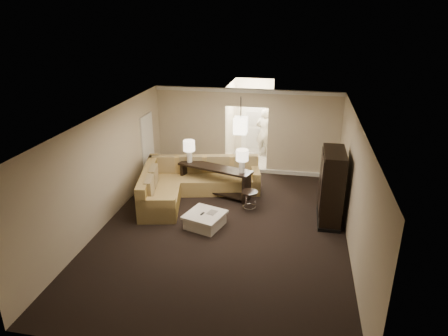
% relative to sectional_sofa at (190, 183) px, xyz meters
% --- Properties ---
extents(ground, '(8.00, 8.00, 0.00)m').
position_rel_sectional_sofa_xyz_m(ground, '(1.33, -1.76, -0.40)').
color(ground, black).
rests_on(ground, ground).
extents(wall_back, '(6.00, 0.04, 2.80)m').
position_rel_sectional_sofa_xyz_m(wall_back, '(1.33, 2.24, 1.00)').
color(wall_back, '#C3AF93').
rests_on(wall_back, ground).
extents(wall_front, '(6.00, 0.04, 2.80)m').
position_rel_sectional_sofa_xyz_m(wall_front, '(1.33, -5.76, 1.00)').
color(wall_front, '#C3AF93').
rests_on(wall_front, ground).
extents(wall_left, '(0.04, 8.00, 2.80)m').
position_rel_sectional_sofa_xyz_m(wall_left, '(-1.67, -1.76, 1.00)').
color(wall_left, '#C3AF93').
rests_on(wall_left, ground).
extents(wall_right, '(0.04, 8.00, 2.80)m').
position_rel_sectional_sofa_xyz_m(wall_right, '(4.33, -1.76, 1.00)').
color(wall_right, '#C3AF93').
rests_on(wall_right, ground).
extents(ceiling, '(6.00, 8.00, 0.02)m').
position_rel_sectional_sofa_xyz_m(ceiling, '(1.33, -1.76, 2.40)').
color(ceiling, silver).
rests_on(ceiling, wall_back).
extents(crown_molding, '(6.00, 0.10, 0.12)m').
position_rel_sectional_sofa_xyz_m(crown_molding, '(1.33, 2.19, 2.33)').
color(crown_molding, silver).
rests_on(crown_molding, wall_back).
extents(baseboard, '(6.00, 0.10, 0.12)m').
position_rel_sectional_sofa_xyz_m(baseboard, '(1.33, 2.19, -0.34)').
color(baseboard, silver).
rests_on(baseboard, ground).
extents(side_door, '(0.05, 0.90, 2.10)m').
position_rel_sectional_sofa_xyz_m(side_door, '(-1.64, 1.04, 0.65)').
color(side_door, white).
rests_on(side_door, ground).
extents(foyer, '(1.44, 2.02, 2.80)m').
position_rel_sectional_sofa_xyz_m(foyer, '(1.33, 3.58, 0.90)').
color(foyer, beige).
rests_on(foyer, ground).
extents(sectional_sofa, '(3.49, 3.21, 1.00)m').
position_rel_sectional_sofa_xyz_m(sectional_sofa, '(0.00, 0.00, 0.00)').
color(sectional_sofa, brown).
rests_on(sectional_sofa, ground).
extents(coffee_table, '(1.12, 1.12, 0.38)m').
position_rel_sectional_sofa_xyz_m(coffee_table, '(0.85, -1.66, -0.21)').
color(coffee_table, silver).
rests_on(coffee_table, ground).
extents(console_table, '(2.30, 1.15, 0.87)m').
position_rel_sectional_sofa_xyz_m(console_table, '(0.70, 0.24, 0.12)').
color(console_table, black).
rests_on(console_table, ground).
extents(armoire, '(0.57, 1.32, 1.90)m').
position_rel_sectional_sofa_xyz_m(armoire, '(3.92, -0.73, 0.51)').
color(armoire, black).
rests_on(armoire, ground).
extents(drink_table, '(0.44, 0.44, 0.56)m').
position_rel_sectional_sofa_xyz_m(drink_table, '(1.83, -0.56, 0.00)').
color(drink_table, black).
rests_on(drink_table, ground).
extents(table_lamp_left, '(0.35, 0.35, 0.66)m').
position_rel_sectional_sofa_xyz_m(table_lamp_left, '(-0.13, 0.49, 0.91)').
color(table_lamp_left, white).
rests_on(table_lamp_left, console_table).
extents(table_lamp_right, '(0.35, 0.35, 0.66)m').
position_rel_sectional_sofa_xyz_m(table_lamp_right, '(1.53, -0.02, 0.91)').
color(table_lamp_right, white).
rests_on(table_lamp_right, console_table).
extents(pendant_light, '(0.38, 0.38, 1.09)m').
position_rel_sectional_sofa_xyz_m(pendant_light, '(1.33, 0.94, 1.56)').
color(pendant_light, black).
rests_on(pendant_light, ceiling).
extents(person, '(0.82, 0.65, 2.00)m').
position_rel_sectional_sofa_xyz_m(person, '(1.78, 3.84, 0.60)').
color(person, beige).
rests_on(person, ground).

